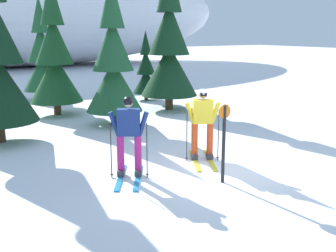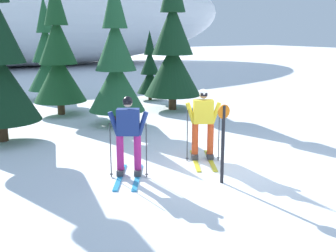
# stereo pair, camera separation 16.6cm
# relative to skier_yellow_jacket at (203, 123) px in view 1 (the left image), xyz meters

# --- Properties ---
(ground_plane) EXTENTS (120.00, 120.00, 0.00)m
(ground_plane) POSITION_rel_skier_yellow_jacket_xyz_m (0.07, -0.97, -0.90)
(ground_plane) COLOR white
(skier_yellow_jacket) EXTENTS (1.18, 1.62, 1.69)m
(skier_yellow_jacket) POSITION_rel_skier_yellow_jacket_xyz_m (0.00, 0.00, 0.00)
(skier_yellow_jacket) COLOR gold
(skier_yellow_jacket) RESTS_ON ground
(skier_navy_jacket) EXTENTS (1.22, 1.56, 1.69)m
(skier_navy_jacket) POSITION_rel_skier_yellow_jacket_xyz_m (-1.97, -0.11, 0.00)
(skier_navy_jacket) COLOR #2893CC
(skier_navy_jacket) RESTS_ON ground
(pine_tree_left) EXTENTS (1.87, 1.87, 4.84)m
(pine_tree_left) POSITION_rel_skier_yellow_jacket_xyz_m (-1.18, 7.12, 1.13)
(pine_tree_left) COLOR #47301E
(pine_tree_left) RESTS_ON ground
(pine_tree_center_left) EXTENTS (1.71, 1.71, 4.42)m
(pine_tree_center_left) POSITION_rel_skier_yellow_jacket_xyz_m (-0.64, 10.61, 0.96)
(pine_tree_center_left) COLOR #47301E
(pine_tree_center_left) RESTS_ON ground
(pine_tree_center_right) EXTENTS (1.80, 1.80, 4.66)m
(pine_tree_center_right) POSITION_rel_skier_yellow_jacket_xyz_m (-0.14, 4.50, 1.05)
(pine_tree_center_right) COLOR #47301E
(pine_tree_center_right) RESTS_ON ground
(pine_tree_right) EXTENTS (2.15, 2.15, 5.58)m
(pine_tree_right) POSITION_rel_skier_yellow_jacket_xyz_m (2.81, 5.84, 1.44)
(pine_tree_right) COLOR #47301E
(pine_tree_right) RESTS_ON ground
(pine_tree_far_right) EXTENTS (1.16, 1.16, 3.01)m
(pine_tree_far_right) POSITION_rel_skier_yellow_jacket_xyz_m (3.18, 8.31, 0.36)
(pine_tree_far_right) COLOR #47301E
(pine_tree_far_right) RESTS_ON ground
(snow_ridge_background) EXTENTS (37.69, 17.38, 9.51)m
(snow_ridge_background) POSITION_rel_skier_yellow_jacket_xyz_m (3.30, 29.73, 3.86)
(snow_ridge_background) COLOR white
(snow_ridge_background) RESTS_ON ground
(trail_marker_post) EXTENTS (0.28, 0.07, 1.59)m
(trail_marker_post) POSITION_rel_skier_yellow_jacket_xyz_m (-0.55, -1.42, 0.00)
(trail_marker_post) COLOR black
(trail_marker_post) RESTS_ON ground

